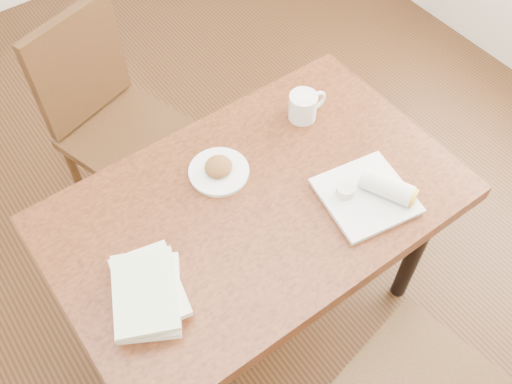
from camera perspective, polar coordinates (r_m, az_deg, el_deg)
ground at (r=2.39m, az=0.00°, el=-11.47°), size 4.00×5.00×0.01m
table at (r=1.80m, az=0.00°, el=-2.53°), size 1.25×0.78×0.75m
chair_far at (r=2.32m, az=-14.43°, el=7.59°), size 0.53×0.53×0.95m
plate_scone at (r=1.78m, az=-3.74°, el=2.22°), size 0.19×0.19×0.06m
coffee_mug at (r=1.93m, az=4.82°, el=8.61°), size 0.14×0.10×0.10m
plate_burrito at (r=1.75m, az=11.57°, el=-0.11°), size 0.30×0.30×0.09m
book_stack at (r=1.57m, az=-10.77°, el=-9.82°), size 0.27×0.30×0.07m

